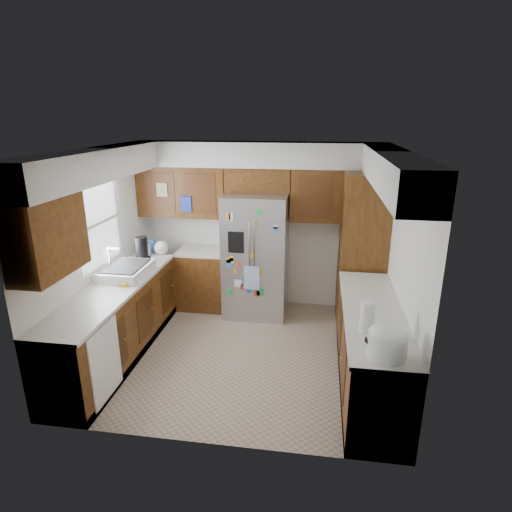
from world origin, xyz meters
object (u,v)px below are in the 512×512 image
Objects in this scene: fridge at (256,255)px; rice_cooker at (388,340)px; paper_towel at (367,316)px; pantry at (362,250)px.

fridge is 2.99m from rice_cooker.
fridge is 2.56m from paper_towel.
paper_towel reaches higher than rice_cooker.
pantry reaches higher than paper_towel.
pantry reaches higher than rice_cooker.
rice_cooker is at bearing -74.04° from paper_towel.
rice_cooker is 1.13× the size of paper_towel.
fridge is 6.00× the size of paper_towel.
paper_towel is at bearing -93.40° from pantry.
rice_cooker is 0.45m from paper_towel.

